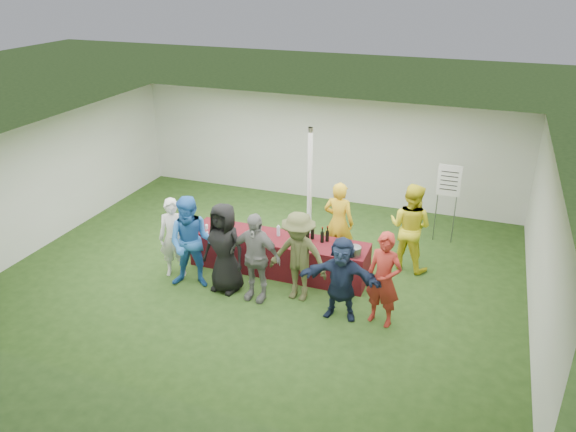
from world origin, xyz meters
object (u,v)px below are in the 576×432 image
(serving_table, at_px, (279,254))
(staff_back, at_px, (410,227))
(wine_list_sign, at_px, (448,186))
(customer_6, at_px, (384,280))
(customer_0, at_px, (174,238))
(customer_2, at_px, (224,248))
(customer_5, at_px, (341,278))
(staff_pourer, at_px, (339,223))
(customer_3, at_px, (255,257))
(dump_bucket, at_px, (354,251))
(customer_4, at_px, (298,257))
(customer_1, at_px, (191,243))

(serving_table, bearing_deg, staff_back, 23.52)
(wine_list_sign, distance_m, customer_6, 3.67)
(customer_0, xyz_separation_m, customer_2, (1.18, -0.17, 0.07))
(customer_2, bearing_deg, customer_0, -179.05)
(staff_back, bearing_deg, serving_table, 39.49)
(customer_2, bearing_deg, staff_back, 42.39)
(customer_0, distance_m, customer_5, 3.47)
(staff_pourer, distance_m, customer_3, 2.18)
(staff_back, distance_m, customer_2, 3.72)
(dump_bucket, bearing_deg, customer_2, -161.20)
(customer_4, relative_size, customer_5, 1.13)
(wine_list_sign, distance_m, staff_pourer, 2.63)
(serving_table, relative_size, customer_1, 1.97)
(customer_2, relative_size, customer_6, 1.03)
(customer_2, bearing_deg, dump_bucket, 27.82)
(staff_back, relative_size, customer_3, 1.06)
(customer_3, relative_size, customer_5, 1.12)
(customer_0, bearing_deg, serving_table, 3.51)
(dump_bucket, bearing_deg, customer_3, -152.11)
(wine_list_sign, relative_size, customer_3, 1.05)
(customer_4, height_order, customer_6, customer_4)
(customer_2, height_order, customer_5, customer_2)
(staff_back, relative_size, customer_2, 1.03)
(dump_bucket, distance_m, customer_5, 0.91)
(customer_1, distance_m, customer_3, 1.30)
(customer_5, bearing_deg, staff_pourer, 102.94)
(serving_table, xyz_separation_m, wine_list_sign, (2.97, 2.51, 0.94))
(wine_list_sign, xyz_separation_m, staff_pourer, (-1.97, -1.68, -0.44))
(serving_table, xyz_separation_m, customer_3, (-0.04, -1.08, 0.48))
(staff_pourer, height_order, customer_4, staff_pourer)
(serving_table, relative_size, customer_5, 2.35)
(serving_table, xyz_separation_m, customer_5, (1.59, -1.13, 0.39))
(staff_pourer, xyz_separation_m, customer_5, (0.59, -1.96, -0.11))
(dump_bucket, height_order, customer_6, customer_6)
(customer_4, bearing_deg, customer_6, -4.36)
(dump_bucket, height_order, customer_4, customer_4)
(wine_list_sign, distance_m, customer_2, 5.09)
(wine_list_sign, bearing_deg, serving_table, -139.75)
(serving_table, xyz_separation_m, dump_bucket, (1.59, -0.22, 0.46))
(staff_back, bearing_deg, customer_2, 49.34)
(dump_bucket, relative_size, customer_1, 0.14)
(customer_1, bearing_deg, customer_6, -13.06)
(customer_2, xyz_separation_m, customer_6, (3.00, -0.07, -0.03))
(staff_pourer, xyz_separation_m, customer_6, (1.31, -1.90, -0.02))
(dump_bucket, height_order, customer_0, customer_0)
(staff_back, bearing_deg, wine_list_sign, -94.87)
(customer_2, xyz_separation_m, customer_4, (1.39, 0.18, -0.02))
(wine_list_sign, bearing_deg, customer_4, -124.24)
(customer_1, xyz_separation_m, customer_5, (2.93, -0.05, -0.15))
(serving_table, relative_size, customer_2, 2.04)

